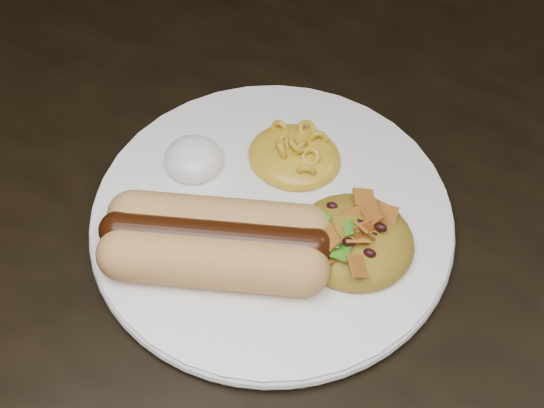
% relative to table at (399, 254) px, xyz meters
% --- Properties ---
extents(table, '(1.60, 0.90, 0.75)m').
position_rel_table_xyz_m(table, '(0.00, 0.00, 0.00)').
color(table, black).
rests_on(table, floor).
extents(plate, '(0.26, 0.26, 0.01)m').
position_rel_table_xyz_m(plate, '(-0.09, -0.08, 0.10)').
color(plate, white).
rests_on(plate, table).
extents(hotdog, '(0.13, 0.11, 0.04)m').
position_rel_table_xyz_m(hotdog, '(-0.10, -0.13, 0.13)').
color(hotdog, tan).
rests_on(hotdog, plate).
extents(mac_and_cheese, '(0.08, 0.08, 0.03)m').
position_rel_table_xyz_m(mac_and_cheese, '(-0.09, -0.02, 0.12)').
color(mac_and_cheese, gold).
rests_on(mac_and_cheese, plate).
extents(sour_cream, '(0.06, 0.06, 0.03)m').
position_rel_table_xyz_m(sour_cream, '(-0.16, -0.06, 0.12)').
color(sour_cream, white).
rests_on(sour_cream, plate).
extents(taco_salad, '(0.08, 0.08, 0.04)m').
position_rel_table_xyz_m(taco_salad, '(-0.02, -0.08, 0.12)').
color(taco_salad, '#C74D19').
rests_on(taco_salad, plate).
extents(fork, '(0.08, 0.15, 0.00)m').
position_rel_table_xyz_m(fork, '(-0.14, -0.10, 0.09)').
color(fork, white).
rests_on(fork, table).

